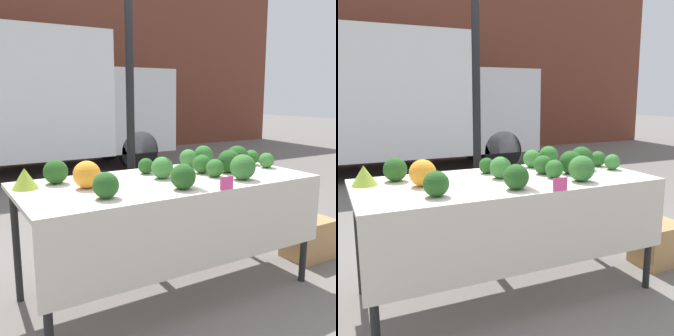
% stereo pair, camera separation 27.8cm
% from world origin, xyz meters
% --- Properties ---
extents(ground_plane, '(40.00, 40.00, 0.00)m').
position_xyz_m(ground_plane, '(0.00, 0.00, 0.00)').
color(ground_plane, slate).
extents(building_facade, '(16.00, 0.60, 5.68)m').
position_xyz_m(building_facade, '(0.00, 7.51, 2.84)').
color(building_facade, brown).
rests_on(building_facade, ground_plane).
extents(tent_pole, '(0.07, 0.07, 2.80)m').
position_xyz_m(tent_pole, '(0.06, 0.73, 1.40)').
color(tent_pole, black).
rests_on(tent_pole, ground_plane).
extents(parked_truck, '(5.03, 1.89, 2.55)m').
position_xyz_m(parked_truck, '(0.07, 5.14, 1.36)').
color(parked_truck, white).
rests_on(parked_truck, ground_plane).
extents(market_table, '(2.08, 0.95, 0.85)m').
position_xyz_m(market_table, '(0.00, -0.07, 0.76)').
color(market_table, beige).
rests_on(market_table, ground_plane).
extents(orange_cauliflower, '(0.18, 0.18, 0.18)m').
position_xyz_m(orange_cauliflower, '(-0.59, 0.03, 0.94)').
color(orange_cauliflower, orange).
rests_on(orange_cauliflower, market_table).
extents(romanesco_head, '(0.17, 0.17, 0.14)m').
position_xyz_m(romanesco_head, '(-0.93, 0.21, 0.92)').
color(romanesco_head, '#93B238').
rests_on(romanesco_head, market_table).
extents(broccoli_head_0, '(0.18, 0.18, 0.18)m').
position_xyz_m(broccoli_head_0, '(0.44, -0.29, 0.94)').
color(broccoli_head_0, '#336B2D').
rests_on(broccoli_head_0, market_table).
extents(broccoli_head_1, '(0.13, 0.13, 0.13)m').
position_xyz_m(broccoli_head_1, '(0.33, -0.11, 0.92)').
color(broccoli_head_1, '#2D6628').
rests_on(broccoli_head_1, market_table).
extents(broccoli_head_2, '(0.16, 0.16, 0.16)m').
position_xyz_m(broccoli_head_2, '(-0.07, -0.31, 0.94)').
color(broccoli_head_2, '#23511E').
rests_on(broccoli_head_2, market_table).
extents(broccoli_head_3, '(0.13, 0.13, 0.13)m').
position_xyz_m(broccoli_head_3, '(0.91, 0.13, 0.92)').
color(broccoli_head_3, '#2D6628').
rests_on(broccoli_head_3, market_table).
extents(broccoli_head_4, '(0.16, 0.16, 0.16)m').
position_xyz_m(broccoli_head_4, '(-0.03, 0.04, 0.93)').
color(broccoli_head_4, '#387533').
rests_on(broccoli_head_4, market_table).
extents(broccoli_head_5, '(0.15, 0.15, 0.15)m').
position_xyz_m(broccoli_head_5, '(0.39, 0.32, 0.93)').
color(broccoli_head_5, '#387533').
rests_on(broccoli_head_5, market_table).
extents(broccoli_head_6, '(0.18, 0.18, 0.18)m').
position_xyz_m(broccoli_head_6, '(0.52, -0.04, 0.94)').
color(broccoli_head_6, '#23511E').
rests_on(broccoli_head_6, market_table).
extents(broccoli_head_7, '(0.18, 0.18, 0.18)m').
position_xyz_m(broccoli_head_7, '(0.70, 0.08, 0.95)').
color(broccoli_head_7, '#23511E').
rests_on(broccoli_head_7, market_table).
extents(broccoli_head_8, '(0.16, 0.16, 0.16)m').
position_xyz_m(broccoli_head_8, '(0.56, 0.35, 0.94)').
color(broccoli_head_8, '#2D6628').
rests_on(broccoli_head_8, market_table).
extents(broccoli_head_9, '(0.15, 0.15, 0.15)m').
position_xyz_m(broccoli_head_9, '(-0.58, -0.27, 0.93)').
color(broccoli_head_9, '#23511E').
rests_on(broccoli_head_9, market_table).
extents(broccoli_head_10, '(0.12, 0.12, 0.12)m').
position_xyz_m(broccoli_head_10, '(0.92, -0.04, 0.92)').
color(broccoli_head_10, '#387533').
rests_on(broccoli_head_10, market_table).
extents(broccoli_head_11, '(0.16, 0.16, 0.16)m').
position_xyz_m(broccoli_head_11, '(-0.72, 0.26, 0.94)').
color(broccoli_head_11, '#23511E').
rests_on(broccoli_head_11, market_table).
extents(broccoli_head_12, '(0.12, 0.12, 0.12)m').
position_xyz_m(broccoli_head_12, '(-0.05, 0.25, 0.91)').
color(broccoli_head_12, '#23511E').
rests_on(broccoli_head_12, market_table).
extents(broccoli_head_13, '(0.14, 0.14, 0.14)m').
position_xyz_m(broccoli_head_13, '(0.33, 0.05, 0.92)').
color(broccoli_head_13, '#285B23').
rests_on(broccoli_head_13, market_table).
extents(price_sign, '(0.10, 0.01, 0.08)m').
position_xyz_m(price_sign, '(0.16, -0.46, 0.90)').
color(price_sign, '#EF4793').
rests_on(price_sign, market_table).
extents(produce_crate, '(0.41, 0.31, 0.35)m').
position_xyz_m(produce_crate, '(1.40, -0.12, 0.18)').
color(produce_crate, tan).
rests_on(produce_crate, ground_plane).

